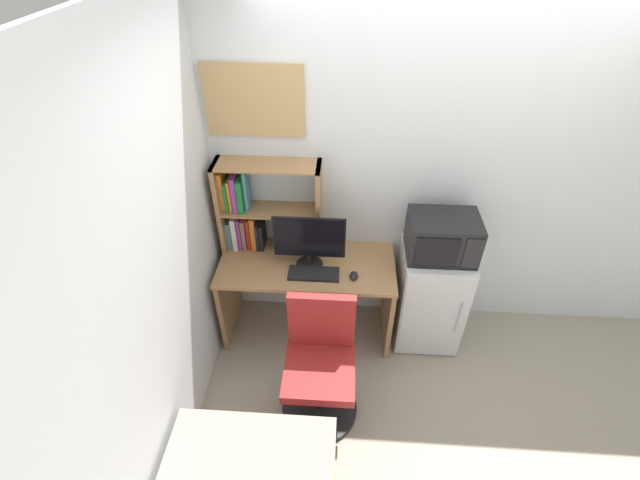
# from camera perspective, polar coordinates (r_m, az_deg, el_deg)

# --- Properties ---
(wall_back) EXTENTS (6.40, 0.04, 2.60)m
(wall_back) POSITION_cam_1_polar(r_m,az_deg,el_deg) (3.36, 21.33, 7.06)
(wall_back) COLOR silver
(wall_back) RESTS_ON ground_plane
(wall_left) EXTENTS (0.04, 4.40, 2.60)m
(wall_left) POSITION_cam_1_polar(r_m,az_deg,el_deg) (2.19, -25.20, -13.28)
(wall_left) COLOR silver
(wall_left) RESTS_ON ground_plane
(desk) EXTENTS (1.32, 0.59, 0.74)m
(desk) POSITION_cam_1_polar(r_m,az_deg,el_deg) (3.42, -1.65, -5.83)
(desk) COLOR #997047
(desk) RESTS_ON ground_plane
(hutch_bookshelf) EXTENTS (0.75, 0.23, 0.73)m
(hutch_bookshelf) POSITION_cam_1_polar(r_m,az_deg,el_deg) (3.27, -8.60, 4.06)
(hutch_bookshelf) COLOR #997047
(hutch_bookshelf) RESTS_ON desk
(monitor) EXTENTS (0.52, 0.20, 0.43)m
(monitor) POSITION_cam_1_polar(r_m,az_deg,el_deg) (3.11, -1.43, -0.06)
(monitor) COLOR black
(monitor) RESTS_ON desk
(keyboard) EXTENTS (0.37, 0.15, 0.02)m
(keyboard) POSITION_cam_1_polar(r_m,az_deg,el_deg) (3.17, -0.83, -4.42)
(keyboard) COLOR black
(keyboard) RESTS_ON desk
(computer_mouse) EXTENTS (0.06, 0.09, 0.04)m
(computer_mouse) POSITION_cam_1_polar(r_m,az_deg,el_deg) (3.15, 4.44, -4.66)
(computer_mouse) COLOR black
(computer_mouse) RESTS_ON desk
(mini_fridge) EXTENTS (0.50, 0.49, 0.87)m
(mini_fridge) POSITION_cam_1_polar(r_m,az_deg,el_deg) (3.55, 14.10, -7.15)
(mini_fridge) COLOR silver
(mini_fridge) RESTS_ON ground_plane
(microwave) EXTENTS (0.48, 0.36, 0.31)m
(microwave) POSITION_cam_1_polar(r_m,az_deg,el_deg) (3.18, 15.68, 0.41)
(microwave) COLOR black
(microwave) RESTS_ON mini_fridge
(desk_chair) EXTENTS (0.53, 0.53, 0.93)m
(desk_chair) POSITION_cam_1_polar(r_m,az_deg,el_deg) (3.06, 0.01, -16.36)
(desk_chair) COLOR black
(desk_chair) RESTS_ON ground_plane
(wall_corkboard) EXTENTS (0.65, 0.02, 0.48)m
(wall_corkboard) POSITION_cam_1_polar(r_m,az_deg,el_deg) (2.99, -8.57, 17.49)
(wall_corkboard) COLOR tan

